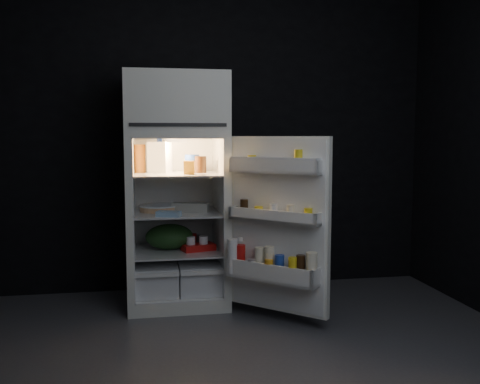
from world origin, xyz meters
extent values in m
cube|color=#4B4B50|center=(0.00, 0.00, 0.00)|extent=(4.00, 3.40, 0.00)
cube|color=black|center=(0.00, 1.70, 1.35)|extent=(4.00, 0.00, 2.70)
cube|color=black|center=(0.00, -1.70, 1.35)|extent=(4.00, 0.00, 2.70)
cube|color=white|center=(-0.20, 1.30, 0.05)|extent=(0.76, 0.70, 0.10)
cube|color=white|center=(-0.56, 1.30, 0.70)|extent=(0.05, 0.70, 1.20)
cube|color=white|center=(0.15, 1.30, 0.70)|extent=(0.05, 0.70, 1.20)
cube|color=white|center=(-0.20, 1.62, 0.70)|extent=(0.66, 0.05, 1.20)
cube|color=white|center=(-0.20, 1.30, 1.33)|extent=(0.76, 0.70, 0.06)
cube|color=white|center=(-0.20, 1.30, 1.57)|extent=(0.76, 0.70, 0.42)
cube|color=black|center=(-0.20, 0.95, 1.39)|extent=(0.68, 0.01, 0.02)
cube|color=white|center=(-0.53, 1.28, 0.70)|extent=(0.01, 0.65, 1.20)
cube|color=white|center=(0.12, 1.28, 0.70)|extent=(0.01, 0.65, 1.20)
cube|color=white|center=(-0.20, 1.28, 1.30)|extent=(0.66, 0.65, 0.01)
cube|color=white|center=(-0.20, 1.28, 0.10)|extent=(0.66, 0.65, 0.01)
cube|color=white|center=(-0.20, 1.28, 1.02)|extent=(0.65, 0.63, 0.01)
cube|color=white|center=(-0.20, 1.28, 0.72)|extent=(0.65, 0.63, 0.01)
cube|color=white|center=(-0.20, 1.28, 0.42)|extent=(0.65, 0.63, 0.01)
cube|color=white|center=(-0.37, 1.30, 0.22)|extent=(0.32, 0.59, 0.22)
cube|color=white|center=(-0.04, 1.30, 0.22)|extent=(0.32, 0.59, 0.22)
cube|color=white|center=(-0.37, 0.97, 0.31)|extent=(0.32, 0.02, 0.03)
cube|color=white|center=(-0.04, 0.97, 0.31)|extent=(0.32, 0.02, 0.03)
cube|color=#FFE5B2|center=(-0.20, 1.23, 1.28)|extent=(0.14, 0.14, 0.02)
cube|color=white|center=(0.47, 0.71, 0.70)|extent=(0.58, 0.56, 1.22)
cube|color=white|center=(0.45, 0.69, 0.70)|extent=(0.53, 0.50, 1.18)
cube|color=white|center=(0.42, 0.66, 1.07)|extent=(0.55, 0.53, 0.02)
cube|color=white|center=(0.40, 0.63, 1.11)|extent=(0.51, 0.48, 0.10)
cube|color=white|center=(0.66, 0.43, 1.11)|extent=(0.08, 0.08, 0.10)
cube|color=white|center=(0.18, 0.88, 1.11)|extent=(0.08, 0.08, 0.10)
cube|color=white|center=(0.42, 0.65, 0.73)|extent=(0.56, 0.54, 0.02)
cube|color=white|center=(0.39, 0.62, 0.77)|extent=(0.51, 0.48, 0.09)
cube|color=white|center=(0.66, 0.42, 0.77)|extent=(0.08, 0.09, 0.09)
cube|color=white|center=(0.18, 0.88, 0.77)|extent=(0.08, 0.09, 0.09)
cube|color=white|center=(0.40, 0.64, 0.33)|extent=(0.59, 0.57, 0.02)
cube|color=white|center=(0.36, 0.59, 0.38)|extent=(0.51, 0.48, 0.13)
cube|color=white|center=(0.64, 0.41, 0.38)|extent=(0.11, 0.12, 0.13)
cube|color=white|center=(0.16, 0.86, 0.38)|extent=(0.11, 0.12, 0.13)
cube|color=white|center=(0.42, 0.66, 1.16)|extent=(0.54, 0.52, 0.02)
cylinder|color=yellow|center=(0.55, 0.53, 1.15)|extent=(0.08, 0.08, 0.14)
cylinder|color=orange|center=(0.45, 0.63, 1.12)|extent=(0.08, 0.08, 0.08)
cylinder|color=yellow|center=(0.29, 0.78, 1.13)|extent=(0.08, 0.08, 0.10)
cylinder|color=yellow|center=(0.61, 0.47, 0.79)|extent=(0.08, 0.08, 0.10)
cylinder|color=beige|center=(0.51, 0.56, 0.80)|extent=(0.07, 0.07, 0.11)
cylinder|color=silver|center=(0.42, 0.65, 0.80)|extent=(0.08, 0.08, 0.11)
cylinder|color=yellow|center=(0.33, 0.73, 0.79)|extent=(0.08, 0.08, 0.08)
cylinder|color=black|center=(0.24, 0.82, 0.81)|extent=(0.08, 0.08, 0.12)
cylinder|color=beige|center=(0.62, 0.43, 0.45)|extent=(0.11, 0.11, 0.21)
cylinder|color=black|center=(0.56, 0.49, 0.43)|extent=(0.08, 0.08, 0.19)
cylinder|color=#1E3DA3|center=(0.45, 0.60, 0.42)|extent=(0.09, 0.09, 0.17)
cylinder|color=beige|center=(0.39, 0.65, 0.45)|extent=(0.10, 0.10, 0.22)
cylinder|color=beige|center=(0.33, 0.71, 0.44)|extent=(0.10, 0.10, 0.20)
cylinder|color=red|center=(0.22, 0.82, 0.44)|extent=(0.10, 0.10, 0.20)
cylinder|color=yellow|center=(0.51, 0.48, 0.43)|extent=(0.08, 0.08, 0.18)
cylinder|color=orange|center=(0.38, 0.61, 0.41)|extent=(0.08, 0.08, 0.14)
cylinder|color=silver|center=(0.27, 0.70, 0.40)|extent=(0.08, 0.08, 0.12)
cylinder|color=white|center=(0.16, 0.82, 0.46)|extent=(0.10, 0.10, 0.25)
cylinder|color=white|center=(0.22, 0.82, 0.58)|extent=(0.05, 0.05, 0.02)
cube|color=white|center=(-0.33, 1.34, 1.15)|extent=(0.20, 0.20, 0.24)
cylinder|color=#1E3DA3|center=(-0.07, 1.34, 1.10)|extent=(0.14, 0.14, 0.14)
cylinder|color=black|center=(-0.01, 1.27, 1.09)|extent=(0.10, 0.10, 0.13)
cylinder|color=orange|center=(-0.48, 1.40, 1.14)|extent=(0.12, 0.12, 0.22)
cube|color=orange|center=(-0.11, 1.14, 1.08)|extent=(0.09, 0.07, 0.10)
cube|color=gray|center=(-0.10, 1.25, 0.76)|extent=(0.30, 0.19, 0.07)
cylinder|color=tan|center=(-0.34, 1.33, 0.75)|extent=(0.34, 0.34, 0.04)
cube|color=#82A9CA|center=(-0.28, 1.03, 0.75)|extent=(0.19, 0.14, 0.04)
cube|color=beige|center=(-0.01, 1.44, 0.75)|extent=(0.13, 0.12, 0.05)
ellipsoid|color=#193815|center=(-0.26, 1.32, 0.52)|extent=(0.38, 0.32, 0.20)
cube|color=red|center=(-0.04, 1.22, 0.45)|extent=(0.27, 0.19, 0.05)
cylinder|color=red|center=(-0.06, 1.45, 0.47)|extent=(0.07, 0.07, 0.09)
cylinder|color=silver|center=(-0.01, 1.40, 0.47)|extent=(0.08, 0.08, 0.09)
camera|label=1|loc=(-0.45, -2.86, 1.31)|focal=40.00mm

